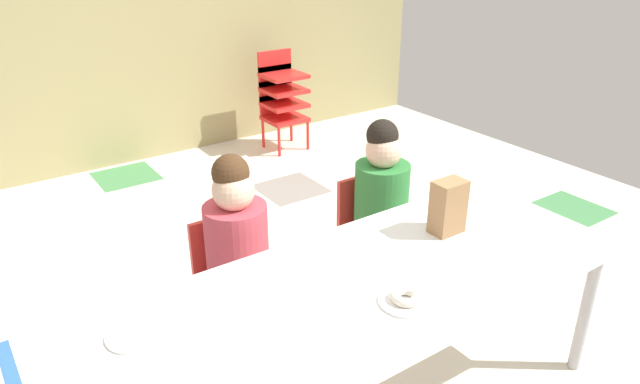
{
  "coord_description": "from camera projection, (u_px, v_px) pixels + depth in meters",
  "views": [
    {
      "loc": [
        -1.1,
        -1.9,
        1.73
      ],
      "look_at": [
        -0.02,
        -0.35,
        0.86
      ],
      "focal_mm": 32.76,
      "sensor_mm": 36.0,
      "label": 1
    }
  ],
  "objects": [
    {
      "name": "paper_plate_center_table",
      "position": [
        136.0,
        335.0,
        1.75
      ],
      "size": [
        0.18,
        0.18,
        0.01
      ],
      "primitive_type": "cylinder",
      "color": "white",
      "rests_on": "craft_table"
    },
    {
      "name": "kid_chair_red_stack",
      "position": [
        282.0,
        94.0,
        4.79
      ],
      "size": [
        0.32,
        0.3,
        0.8
      ],
      "color": "red",
      "rests_on": "ground_plane"
    },
    {
      "name": "seated_child_middle_seat",
      "position": [
        380.0,
        194.0,
        2.79
      ],
      "size": [
        0.34,
        0.34,
        0.92
      ],
      "color": "red",
      "rests_on": "ground_plane"
    },
    {
      "name": "donut_powdered_on_plate",
      "position": [
        406.0,
        297.0,
        1.89
      ],
      "size": [
        0.1,
        0.1,
        0.03
      ],
      "primitive_type": "torus",
      "color": "white",
      "rests_on": "craft_table"
    },
    {
      "name": "seated_child_near_camera",
      "position": [
        236.0,
        239.0,
        2.39
      ],
      "size": [
        0.32,
        0.31,
        0.92
      ],
      "color": "red",
      "rests_on": "ground_plane"
    },
    {
      "name": "ground_plane",
      "position": [
        281.0,
        333.0,
        2.73
      ],
      "size": [
        5.91,
        5.13,
        0.02
      ],
      "color": "silver"
    },
    {
      "name": "paper_plate_near_edge",
      "position": [
        406.0,
        302.0,
        1.9
      ],
      "size": [
        0.18,
        0.18,
        0.01
      ],
      "primitive_type": "cylinder",
      "color": "white",
      "rests_on": "craft_table"
    },
    {
      "name": "paper_bag_brown",
      "position": [
        448.0,
        207.0,
        2.3
      ],
      "size": [
        0.13,
        0.09,
        0.22
      ],
      "primitive_type": "cube",
      "color": "#9E754C",
      "rests_on": "craft_table"
    },
    {
      "name": "craft_table",
      "position": [
        356.0,
        296.0,
        2.02
      ],
      "size": [
        2.06,
        0.76,
        0.61
      ],
      "color": "white",
      "rests_on": "ground_plane"
    }
  ]
}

